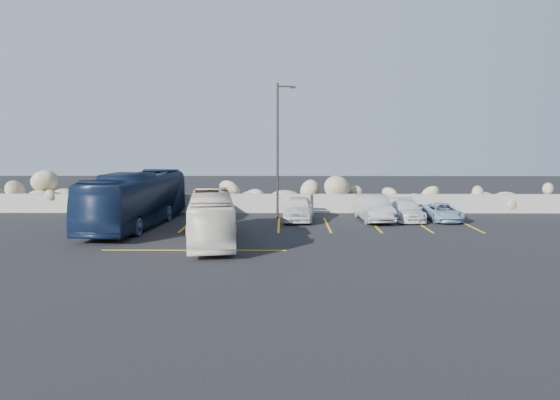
{
  "coord_description": "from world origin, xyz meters",
  "views": [
    {
      "loc": [
        2.91,
        -22.9,
        4.89
      ],
      "look_at": [
        2.69,
        4.0,
        1.75
      ],
      "focal_mm": 35.0,
      "sensor_mm": 36.0,
      "label": 1
    }
  ],
  "objects_px": {
    "lamppost": "(278,147)",
    "car_d": "(443,212)",
    "tour_coach": "(136,200)",
    "vintage_bus": "(211,218)",
    "car_b": "(374,208)",
    "car_c": "(407,210)",
    "car_a": "(298,209)"
  },
  "relations": [
    {
      "from": "lamppost",
      "to": "car_d",
      "type": "bearing_deg",
      "value": -5.06
    },
    {
      "from": "tour_coach",
      "to": "car_d",
      "type": "relative_size",
      "value": 2.93
    },
    {
      "from": "lamppost",
      "to": "car_b",
      "type": "xyz_separation_m",
      "value": [
        5.54,
        -0.99,
        -3.56
      ]
    },
    {
      "from": "car_d",
      "to": "lamppost",
      "type": "bearing_deg",
      "value": 174.09
    },
    {
      "from": "vintage_bus",
      "to": "car_b",
      "type": "height_order",
      "value": "vintage_bus"
    },
    {
      "from": "car_a",
      "to": "car_c",
      "type": "bearing_deg",
      "value": 5.87
    },
    {
      "from": "tour_coach",
      "to": "car_c",
      "type": "relative_size",
      "value": 2.64
    },
    {
      "from": "lamppost",
      "to": "car_a",
      "type": "bearing_deg",
      "value": -37.58
    },
    {
      "from": "vintage_bus",
      "to": "lamppost",
      "type": "bearing_deg",
      "value": 60.12
    },
    {
      "from": "lamppost",
      "to": "tour_coach",
      "type": "relative_size",
      "value": 0.75
    },
    {
      "from": "tour_coach",
      "to": "car_b",
      "type": "distance_m",
      "value": 13.44
    },
    {
      "from": "car_a",
      "to": "car_d",
      "type": "relative_size",
      "value": 1.15
    },
    {
      "from": "tour_coach",
      "to": "car_c",
      "type": "height_order",
      "value": "tour_coach"
    },
    {
      "from": "tour_coach",
      "to": "car_c",
      "type": "bearing_deg",
      "value": 14.59
    },
    {
      "from": "car_c",
      "to": "car_d",
      "type": "relative_size",
      "value": 1.11
    },
    {
      "from": "car_d",
      "to": "vintage_bus",
      "type": "bearing_deg",
      "value": -153.46
    },
    {
      "from": "car_b",
      "to": "car_c",
      "type": "xyz_separation_m",
      "value": [
        2.0,
        0.32,
        -0.15
      ]
    },
    {
      "from": "lamppost",
      "to": "vintage_bus",
      "type": "height_order",
      "value": "lamppost"
    },
    {
      "from": "tour_coach",
      "to": "vintage_bus",
      "type": "bearing_deg",
      "value": -37.0
    },
    {
      "from": "vintage_bus",
      "to": "car_c",
      "type": "xyz_separation_m",
      "value": [
        10.58,
        6.73,
        -0.56
      ]
    },
    {
      "from": "tour_coach",
      "to": "lamppost",
      "type": "bearing_deg",
      "value": 27.52
    },
    {
      "from": "lamppost",
      "to": "car_d",
      "type": "height_order",
      "value": "lamppost"
    },
    {
      "from": "car_c",
      "to": "car_d",
      "type": "distance_m",
      "value": 2.07
    },
    {
      "from": "car_a",
      "to": "car_c",
      "type": "relative_size",
      "value": 1.04
    },
    {
      "from": "car_a",
      "to": "car_b",
      "type": "height_order",
      "value": "car_b"
    },
    {
      "from": "lamppost",
      "to": "car_a",
      "type": "height_order",
      "value": "lamppost"
    },
    {
      "from": "lamppost",
      "to": "tour_coach",
      "type": "height_order",
      "value": "lamppost"
    },
    {
      "from": "car_b",
      "to": "tour_coach",
      "type": "bearing_deg",
      "value": -175.34
    },
    {
      "from": "lamppost",
      "to": "car_d",
      "type": "distance_m",
      "value": 10.36
    },
    {
      "from": "car_b",
      "to": "car_d",
      "type": "xyz_separation_m",
      "value": [
        4.06,
        0.14,
        -0.23
      ]
    },
    {
      "from": "vintage_bus",
      "to": "tour_coach",
      "type": "distance_m",
      "value": 6.34
    },
    {
      "from": "vintage_bus",
      "to": "car_d",
      "type": "height_order",
      "value": "vintage_bus"
    }
  ]
}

